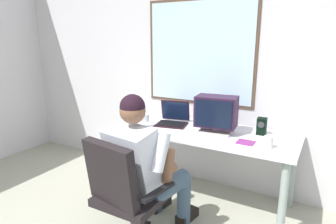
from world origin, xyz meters
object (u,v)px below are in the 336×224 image
Objects in this scene: laptop at (173,118)px; coffee_mug at (269,142)px; desk_speaker at (262,126)px; office_chair at (123,190)px; desk at (202,140)px; wine_glass at (145,118)px; person_seated at (146,164)px; cd_case at (246,142)px; crt_monitor at (216,112)px.

laptop is 3.53× the size of coffee_mug.
office_chair is at bearing -122.60° from desk_speaker.
desk is 13.07× the size of wine_glass.
coffee_mug is (1.01, -0.24, -0.01)m from laptop.
coffee_mug is (0.13, -0.33, -0.03)m from desk_speaker.
person_seated reaches higher than coffee_mug.
desk_speaker is 1.58× the size of coffee_mug.
desk_speaker is 1.12× the size of cd_case.
laptop reaches higher than office_chair.
desk is 0.40m from laptop.
laptop is (-0.15, 1.05, 0.28)m from office_chair.
office_chair is 1.38m from desk_speaker.
person_seated is 8.48× the size of cd_case.
desk_speaker reaches higher than desk.
crt_monitor is (0.34, 0.99, 0.41)m from office_chair.
person_seated reaches higher than office_chair.
wine_glass is (-0.37, 0.55, 0.20)m from person_seated.
coffee_mug is (0.52, -0.18, -0.14)m from crt_monitor.
desk is at bearing 164.47° from coffee_mug.
desk_speaker is at bearing 57.40° from office_chair.
wine_glass is (-0.18, -0.25, 0.03)m from laptop.
crt_monitor reaches higher than desk.
crt_monitor is at bearing 155.82° from cd_case.
wine_glass is 1.12m from desk_speaker.
desk_speaker is at bearing 5.35° from laptop.
desk_speaker is at bearing 15.72° from desk.
crt_monitor is 0.71m from wine_glass.
office_chair is 1.09m from cd_case.
person_seated reaches higher than crt_monitor.
cd_case is (-0.06, -0.30, -0.07)m from desk_speaker.
person_seated is 0.69m from wine_glass.
wine_glass reaches higher than desk.
crt_monitor reaches higher than coffee_mug.
desk is at bearing 178.76° from crt_monitor.
laptop is at bearing -174.65° from desk_speaker.
desk is 0.69m from coffee_mug.
office_chair is 0.27m from person_seated.
crt_monitor is at bearing 67.75° from person_seated.
coffee_mug is at bearing -68.90° from desk_speaker.
desk is 1.46× the size of person_seated.
coffee_mug is (0.82, 0.56, 0.16)m from person_seated.
cd_case reaches higher than desk.
office_chair is 5.73× the size of desk_speaker.
wine_glass reaches higher than coffee_mug.
cd_case is (0.63, 0.59, 0.11)m from person_seated.
laptop is 2.63× the size of wine_glass.
laptop is at bearing 166.36° from coffee_mug.
crt_monitor reaches higher than cd_case.
person_seated is (-0.17, -0.74, -0.01)m from desk.
office_chair reaches higher than desk_speaker.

